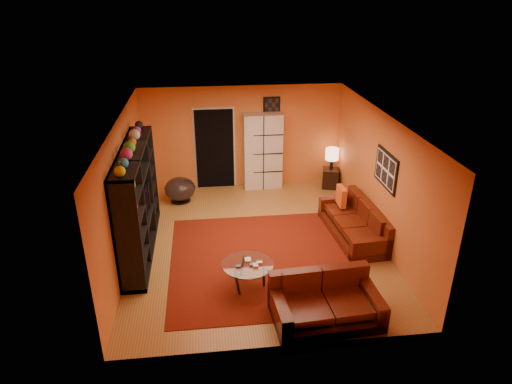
{
  "coord_description": "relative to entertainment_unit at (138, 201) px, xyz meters",
  "views": [
    {
      "loc": [
        -0.95,
        -8.06,
        4.82
      ],
      "look_at": [
        0.02,
        0.1,
        1.08
      ],
      "focal_mm": 32.0,
      "sensor_mm": 36.0,
      "label": 1
    }
  ],
  "objects": [
    {
      "name": "entertainment_unit",
      "position": [
        0.0,
        0.0,
        0.0
      ],
      "size": [
        0.45,
        3.0,
        2.1
      ],
      "primitive_type": "cube",
      "color": "black",
      "rests_on": "floor"
    },
    {
      "name": "table_lamp",
      "position": [
        4.53,
        2.54,
        -0.15
      ],
      "size": [
        0.34,
        0.34,
        0.56
      ],
      "color": "black",
      "rests_on": "side_table"
    },
    {
      "name": "wall_art_right",
      "position": [
        4.75,
        -0.3,
        0.55
      ],
      "size": [
        0.03,
        1.0,
        0.7
      ],
      "primitive_type": "cube",
      "color": "black",
      "rests_on": "wall_right"
    },
    {
      "name": "wall_back",
      "position": [
        2.27,
        3.0,
        0.25
      ],
      "size": [
        6.0,
        0.0,
        6.0
      ],
      "primitive_type": "plane",
      "rotation": [
        1.57,
        0.0,
        0.0
      ],
      "color": "orange",
      "rests_on": "floor"
    },
    {
      "name": "side_table",
      "position": [
        4.53,
        2.54,
        -0.8
      ],
      "size": [
        0.49,
        0.49,
        0.5
      ],
      "primitive_type": "cube",
      "rotation": [
        0.0,
        0.0,
        -0.26
      ],
      "color": "black",
      "rests_on": "floor"
    },
    {
      "name": "wall_right",
      "position": [
        4.78,
        0.0,
        0.25
      ],
      "size": [
        0.0,
        6.0,
        6.0
      ],
      "primitive_type": "plane",
      "rotation": [
        1.57,
        0.0,
        -1.57
      ],
      "color": "orange",
      "rests_on": "floor"
    },
    {
      "name": "doorway",
      "position": [
        1.57,
        2.96,
        -0.03
      ],
      "size": [
        0.95,
        0.1,
        2.04
      ],
      "primitive_type": "cube",
      "color": "black",
      "rests_on": "floor"
    },
    {
      "name": "wall_left",
      "position": [
        -0.23,
        0.0,
        0.25
      ],
      "size": [
        0.0,
        6.0,
        6.0
      ],
      "primitive_type": "plane",
      "rotation": [
        1.57,
        0.0,
        1.57
      ],
      "color": "orange",
      "rests_on": "floor"
    },
    {
      "name": "coffee_table",
      "position": [
        1.96,
        -1.49,
        -0.64
      ],
      "size": [
        0.9,
        0.9,
        0.45
      ],
      "rotation": [
        0.0,
        0.0,
        -0.27
      ],
      "color": "silver",
      "rests_on": "floor"
    },
    {
      "name": "throw_pillow",
      "position": [
        4.22,
        0.64,
        -0.42
      ],
      "size": [
        0.12,
        0.42,
        0.42
      ],
      "primitive_type": "cube",
      "color": "#F1581A",
      "rests_on": "sofa"
    },
    {
      "name": "floor",
      "position": [
        2.27,
        0.0,
        -1.05
      ],
      "size": [
        6.0,
        6.0,
        0.0
      ],
      "primitive_type": "plane",
      "color": "olive",
      "rests_on": "ground"
    },
    {
      "name": "ceiling",
      "position": [
        2.27,
        0.0,
        1.55
      ],
      "size": [
        6.0,
        6.0,
        0.0
      ],
      "primitive_type": "plane",
      "rotation": [
        3.14,
        0.0,
        0.0
      ],
      "color": "white",
      "rests_on": "wall_back"
    },
    {
      "name": "sofa",
      "position": [
        4.41,
        0.01,
        -0.76
      ],
      "size": [
        0.99,
        2.13,
        0.85
      ],
      "rotation": [
        0.0,
        0.0,
        0.07
      ],
      "color": "#441209",
      "rests_on": "rug"
    },
    {
      "name": "storage_cabinet",
      "position": [
        2.78,
        2.8,
        -0.08
      ],
      "size": [
        0.99,
        0.47,
        1.94
      ],
      "primitive_type": "cube",
      "rotation": [
        0.0,
        0.0,
        0.04
      ],
      "color": "silver",
      "rests_on": "floor"
    },
    {
      "name": "wall_art_back",
      "position": [
        3.02,
        2.98,
        1.0
      ],
      "size": [
        0.42,
        0.03,
        0.52
      ],
      "primitive_type": "cube",
      "color": "black",
      "rests_on": "wall_back"
    },
    {
      "name": "rug",
      "position": [
        2.38,
        -0.7,
        -1.04
      ],
      "size": [
        3.6,
        3.6,
        0.01
      ],
      "primitive_type": "cube",
      "color": "#531209",
      "rests_on": "floor"
    },
    {
      "name": "tv",
      "position": [
        0.05,
        -0.04,
        -0.05
      ],
      "size": [
        0.98,
        0.13,
        0.56
      ],
      "primitive_type": "imported",
      "rotation": [
        0.0,
        0.0,
        1.57
      ],
      "color": "black",
      "rests_on": "entertainment_unit"
    },
    {
      "name": "bowl_chair",
      "position": [
        0.68,
        2.13,
        -0.73
      ],
      "size": [
        0.74,
        0.74,
        0.6
      ],
      "color": "black",
      "rests_on": "floor"
    },
    {
      "name": "loveseat",
      "position": [
        3.08,
        -2.41,
        -0.77
      ],
      "size": [
        1.72,
        1.1,
        0.85
      ],
      "rotation": [
        0.0,
        0.0,
        1.64
      ],
      "color": "#441209",
      "rests_on": "rug"
    },
    {
      "name": "wall_front",
      "position": [
        2.27,
        -3.0,
        0.25
      ],
      "size": [
        6.0,
        0.0,
        6.0
      ],
      "primitive_type": "plane",
      "rotation": [
        -1.57,
        0.0,
        0.0
      ],
      "color": "orange",
      "rests_on": "floor"
    }
  ]
}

